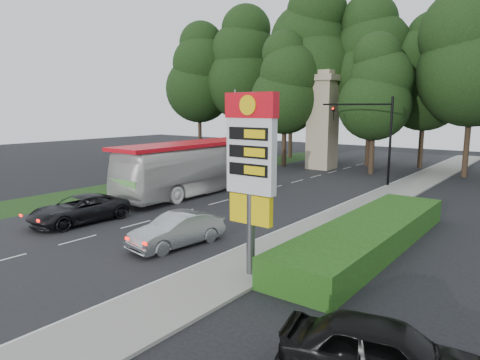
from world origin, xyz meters
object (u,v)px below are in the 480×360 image
Objects in this scene: transit_bus at (196,168)px; traffic_signal_mast at (375,128)px; parked_car_black at (386,355)px; sedan_silver at (177,230)px; suv_charcoal at (79,209)px; gas_station_pylon at (251,160)px; streetlight_signs at (237,128)px; monument at (323,120)px.

traffic_signal_mast is at bearing 49.55° from transit_bus.
traffic_signal_mast is 1.50× the size of parked_car_black.
traffic_signal_mast is 21.58m from sedan_silver.
sedan_silver is at bearing 5.67° from suv_charcoal.
gas_station_pylon is 22.29m from traffic_signal_mast.
traffic_signal_mast is (-3.52, 22.00, 0.22)m from gas_station_pylon.
parked_car_black is (11.07, -4.30, 0.05)m from sedan_silver.
streetlight_signs is 22.64m from sedan_silver.
monument reaches higher than streetlight_signs.
monument reaches higher than transit_bus.
suv_charcoal is at bearing 64.59° from parked_car_black.
traffic_signal_mast is 23.56m from suv_charcoal.
sedan_silver is at bearing -93.39° from traffic_signal_mast.
suv_charcoal is at bearing -111.59° from traffic_signal_mast.
traffic_signal_mast is 1.33× the size of suv_charcoal.
transit_bus is (-12.70, 10.55, -2.53)m from gas_station_pylon.
transit_bus is at bearing 140.29° from gas_station_pylon.
sedan_silver is at bearing 55.32° from parked_car_black.
monument is at bearing 142.00° from traffic_signal_mast.
monument is 2.17× the size of sedan_silver.
gas_station_pylon is at bearing -2.43° from sedan_silver.
gas_station_pylon is 0.68× the size of monument.
sedan_silver is at bearing 170.31° from gas_station_pylon.
sedan_silver is (11.41, -19.20, -3.67)m from streetlight_signs.
sedan_silver is 0.97× the size of parked_car_black.
streetlight_signs is 32.73m from parked_car_black.
transit_bus is 2.86× the size of parked_car_black.
streetlight_signs is at bearing 104.34° from suv_charcoal.
streetlight_signs is 20.37m from suv_charcoal.
suv_charcoal is 1.13× the size of parked_car_black.
parked_car_black is at bearing -46.26° from streetlight_signs.
streetlight_signs reaches higher than traffic_signal_mast.
traffic_signal_mast is 0.72× the size of monument.
monument is 1.85× the size of suv_charcoal.
suv_charcoal is at bearing -91.79° from monument.
traffic_signal_mast is at bearing 70.88° from suv_charcoal.
monument is (4.99, 7.99, 0.67)m from streetlight_signs.
parked_car_black is at bearing -60.94° from monument.
streetlight_signs is (-16.19, 20.01, -0.01)m from gas_station_pylon.
monument reaches higher than parked_car_black.
gas_station_pylon is 6.08m from sedan_silver.
transit_bus is (-9.18, -11.46, -2.76)m from traffic_signal_mast.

